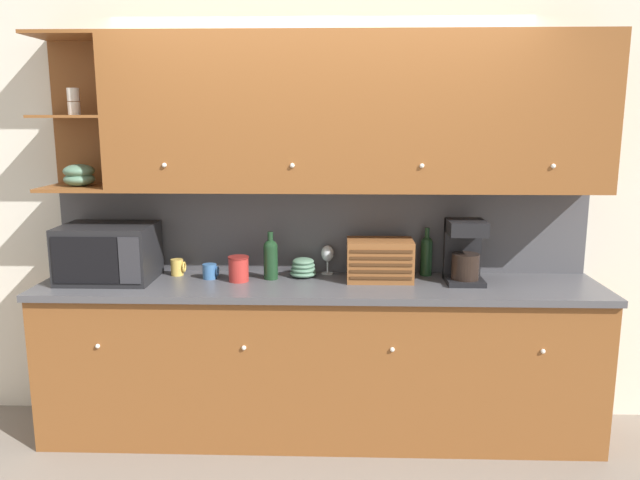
{
  "coord_description": "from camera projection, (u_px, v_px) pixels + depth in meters",
  "views": [
    {
      "loc": [
        0.12,
        -3.85,
        1.91
      ],
      "look_at": [
        0.0,
        -0.2,
        1.19
      ],
      "focal_mm": 35.0,
      "sensor_mm": 36.0,
      "label": 1
    }
  ],
  "objects": [
    {
      "name": "ground_plane",
      "position": [
        321.0,
        410.0,
        4.14
      ],
      "size": [
        24.0,
        24.0,
        0.0
      ],
      "primitive_type": "plane",
      "color": "slate"
    },
    {
      "name": "wall_back",
      "position": [
        321.0,
        217.0,
        3.92
      ],
      "size": [
        5.69,
        0.06,
        2.6
      ],
      "color": "silver",
      "rests_on": "ground_plane"
    },
    {
      "name": "counter_unit",
      "position": [
        320.0,
        359.0,
        3.77
      ],
      "size": [
        3.31,
        0.61,
        0.95
      ],
      "color": "brown",
      "rests_on": "ground_plane"
    },
    {
      "name": "backsplash_panel",
      "position": [
        321.0,
        230.0,
        3.9
      ],
      "size": [
        3.29,
        0.01,
        0.54
      ],
      "color": "#4C4C51",
      "rests_on": "counter_unit"
    },
    {
      "name": "upper_cabinets",
      "position": [
        350.0,
        114.0,
        3.58
      ],
      "size": [
        3.29,
        0.4,
        0.89
      ],
      "color": "brown",
      "rests_on": "backsplash_panel"
    },
    {
      "name": "microwave",
      "position": [
        108.0,
        253.0,
        3.72
      ],
      "size": [
        0.54,
        0.41,
        0.34
      ],
      "color": "black",
      "rests_on": "counter_unit"
    },
    {
      "name": "mug",
      "position": [
        178.0,
        267.0,
        3.85
      ],
      "size": [
        0.09,
        0.08,
        0.1
      ],
      "color": "gold",
      "rests_on": "counter_unit"
    },
    {
      "name": "mug_blue_second",
      "position": [
        210.0,
        271.0,
        3.77
      ],
      "size": [
        0.1,
        0.08,
        0.09
      ],
      "color": "#38669E",
      "rests_on": "counter_unit"
    },
    {
      "name": "storage_canister",
      "position": [
        239.0,
        269.0,
        3.71
      ],
      "size": [
        0.12,
        0.12,
        0.15
      ],
      "color": "#B22D28",
      "rests_on": "counter_unit"
    },
    {
      "name": "second_wine_bottle",
      "position": [
        271.0,
        257.0,
        3.75
      ],
      "size": [
        0.09,
        0.09,
        0.29
      ],
      "color": "#19381E",
      "rests_on": "counter_unit"
    },
    {
      "name": "bowl_stack_on_counter",
      "position": [
        303.0,
        268.0,
        3.81
      ],
      "size": [
        0.16,
        0.16,
        0.12
      ],
      "color": "slate",
      "rests_on": "counter_unit"
    },
    {
      "name": "wine_glass",
      "position": [
        327.0,
        255.0,
        3.88
      ],
      "size": [
        0.08,
        0.08,
        0.18
      ],
      "color": "silver",
      "rests_on": "counter_unit"
    },
    {
      "name": "bread_box",
      "position": [
        380.0,
        260.0,
        3.72
      ],
      "size": [
        0.39,
        0.25,
        0.25
      ],
      "color": "brown",
      "rests_on": "counter_unit"
    },
    {
      "name": "wine_bottle",
      "position": [
        426.0,
        254.0,
        3.84
      ],
      "size": [
        0.07,
        0.07,
        0.3
      ],
      "color": "#19381E",
      "rests_on": "counter_unit"
    },
    {
      "name": "coffee_maker",
      "position": [
        465.0,
        251.0,
        3.67
      ],
      "size": [
        0.22,
        0.24,
        0.37
      ],
      "color": "black",
      "rests_on": "counter_unit"
    }
  ]
}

